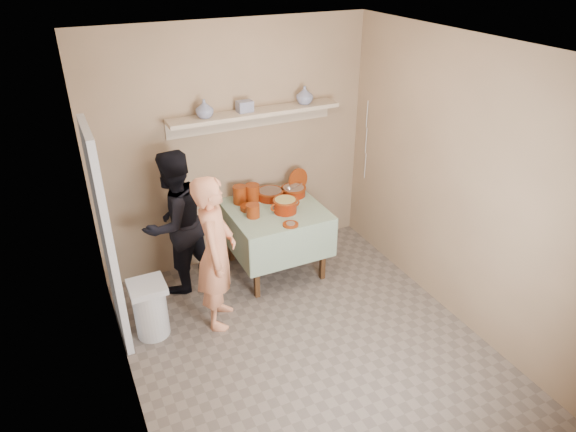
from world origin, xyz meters
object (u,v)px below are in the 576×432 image
serving_table (275,218)px  person_cook (216,253)px  cazuela_rice (285,204)px  trash_bin (150,309)px  person_helper (175,223)px

serving_table → person_cook: bearing=-146.2°
cazuela_rice → trash_bin: (-1.53, -0.37, -0.56)m
person_cook → trash_bin: bearing=108.5°
cazuela_rice → trash_bin: bearing=-166.6°
person_helper → serving_table: 1.04m
person_cook → person_helper: 0.73m
person_helper → cazuela_rice: 1.12m
serving_table → trash_bin: 1.58m
cazuela_rice → trash_bin: size_ratio=0.59×
serving_table → cazuela_rice: size_ratio=2.95×
person_helper → serving_table: bearing=143.5°
person_cook → serving_table: size_ratio=1.55×
person_helper → trash_bin: bearing=27.1°
person_helper → trash_bin: 0.91m
person_helper → trash_bin: (-0.44, -0.63, -0.47)m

